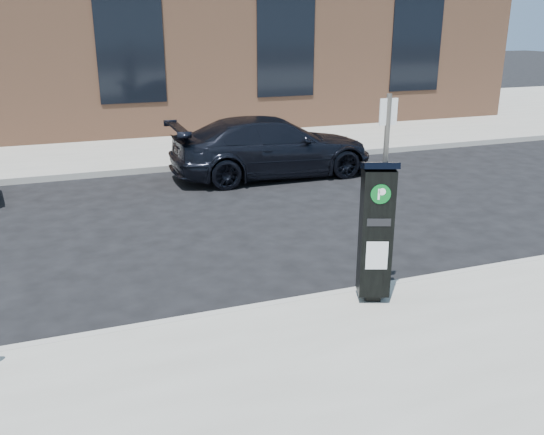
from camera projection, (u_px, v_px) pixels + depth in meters
name	position (u px, v px, depth m)	size (l,w,h in m)	color
ground	(264.00, 314.00, 7.45)	(120.00, 120.00, 0.00)	black
sidewalk_far	(129.00, 130.00, 19.88)	(60.00, 12.00, 0.15)	gray
curb_near	(264.00, 310.00, 7.41)	(60.00, 0.12, 0.16)	#9E9B93
curb_far	(159.00, 169.00, 14.56)	(60.00, 0.12, 0.16)	#9E9B93
building	(111.00, 7.00, 21.24)	(28.00, 10.05, 8.25)	#996345
parking_kiosk	(376.00, 230.00, 7.24)	(0.53, 0.50, 1.87)	black
sign_pole	(383.00, 202.00, 7.18)	(0.23, 0.21, 2.64)	#5A564F
car_dark	(272.00, 147.00, 14.01)	(2.02, 4.98, 1.44)	black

